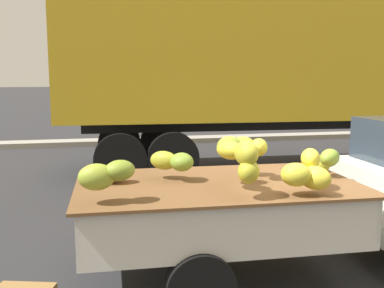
{
  "coord_description": "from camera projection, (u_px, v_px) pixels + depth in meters",
  "views": [
    {
      "loc": [
        -2.41,
        -4.38,
        2.18
      ],
      "look_at": [
        -1.28,
        0.79,
        1.4
      ],
      "focal_mm": 41.84,
      "sensor_mm": 36.0,
      "label": 1
    }
  ],
  "objects": [
    {
      "name": "curb_strip",
      "position": [
        168.0,
        140.0,
        15.25
      ],
      "size": [
        80.0,
        0.8,
        0.16
      ],
      "primitive_type": "cube",
      "color": "gray",
      "rests_on": "ground"
    },
    {
      "name": "semi_trailer",
      "position": [
        312.0,
        63.0,
        10.75
      ],
      "size": [
        12.1,
        3.12,
        3.95
      ],
      "rotation": [
        0.0,
        0.0,
        -0.05
      ],
      "color": "gold",
      "rests_on": "ground"
    },
    {
      "name": "ground",
      "position": [
        318.0,
        273.0,
        5.06
      ],
      "size": [
        220.0,
        220.0,
        0.0
      ],
      "primitive_type": "plane",
      "color": "#28282B"
    }
  ]
}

